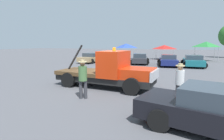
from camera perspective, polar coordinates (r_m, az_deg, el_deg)
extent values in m
plane|color=#545459|center=(10.58, -2.53, -5.49)|extent=(160.00, 160.00, 0.00)
cube|color=black|center=(10.47, -2.55, -2.69)|extent=(5.98, 2.21, 0.35)
cube|color=red|center=(9.61, 8.68, -1.06)|extent=(1.76, 1.83, 0.55)
cube|color=silver|center=(9.41, 13.78, -1.58)|extent=(0.24, 1.83, 0.50)
cube|color=red|center=(10.05, 0.68, 2.08)|extent=(1.42, 2.11, 1.46)
cube|color=brown|center=(11.17, -9.26, -0.60)|extent=(3.07, 2.22, 0.22)
cylinder|color=black|center=(11.43, -11.95, 4.01)|extent=(1.19, 0.20, 1.63)
cylinder|color=orange|center=(9.99, 0.69, 6.82)|extent=(0.18, 0.18, 0.20)
cylinder|color=black|center=(10.64, 9.67, -3.10)|extent=(0.88, 0.26, 0.88)
cylinder|color=black|center=(8.84, 6.31, -5.40)|extent=(0.88, 0.26, 0.88)
cylinder|color=black|center=(12.26, -8.38, -1.54)|extent=(0.88, 0.26, 0.88)
cylinder|color=black|center=(10.73, -14.06, -3.13)|extent=(0.88, 0.26, 0.88)
cylinder|color=black|center=(7.08, 19.99, -10.22)|extent=(0.68, 0.22, 0.68)
cylinder|color=black|center=(5.49, 15.15, -15.54)|extent=(0.68, 0.22, 0.68)
cylinder|color=#38383D|center=(8.15, 20.49, -7.34)|extent=(0.15, 0.15, 0.81)
cylinder|color=#38383D|center=(8.30, 21.41, -7.11)|extent=(0.15, 0.15, 0.81)
cylinder|color=white|center=(8.07, 21.22, -2.27)|extent=(0.37, 0.37, 0.64)
sphere|color=#A87A56|center=(8.00, 21.38, 0.75)|extent=(0.22, 0.22, 0.22)
torus|color=tan|center=(7.99, 21.41, 1.30)|extent=(0.38, 0.38, 0.05)
cylinder|color=tan|center=(7.99, 21.43, 1.61)|extent=(0.20, 0.20, 0.10)
cylinder|color=#38383D|center=(8.37, -10.14, -6.33)|extent=(0.16, 0.16, 0.86)
cylinder|color=#38383D|center=(8.35, -8.65, -6.33)|extent=(0.16, 0.16, 0.86)
cylinder|color=#4C7542|center=(8.20, -9.52, -1.13)|extent=(0.39, 0.39, 0.68)
sphere|color=brown|center=(8.14, -9.60, 2.04)|extent=(0.23, 0.23, 0.23)
torus|color=tan|center=(8.13, -9.61, 2.61)|extent=(0.41, 0.41, 0.06)
cylinder|color=tan|center=(8.13, -9.62, 2.94)|extent=(0.21, 0.21, 0.10)
cube|color=tan|center=(24.79, -6.42, 3.74)|extent=(2.24, 5.00, 0.60)
cube|color=#333D47|center=(24.55, -6.74, 4.97)|extent=(1.82, 2.16, 0.50)
cylinder|color=black|center=(26.69, -6.20, 3.64)|extent=(0.68, 0.22, 0.68)
cylinder|color=black|center=(25.79, -2.76, 3.52)|extent=(0.68, 0.22, 0.68)
cylinder|color=black|center=(23.94, -10.35, 3.01)|extent=(0.68, 0.22, 0.68)
cylinder|color=black|center=(22.93, -6.67, 2.86)|extent=(0.68, 0.22, 0.68)
cube|color=beige|center=(22.95, 1.51, 3.41)|extent=(2.43, 4.90, 0.60)
cube|color=#333D47|center=(22.70, 1.24, 4.75)|extent=(1.87, 2.17, 0.50)
cylinder|color=black|center=(24.79, 1.39, 3.33)|extent=(0.68, 0.22, 0.68)
cylinder|color=black|center=(24.04, 5.12, 3.14)|extent=(0.68, 0.22, 0.68)
cylinder|color=black|center=(22.00, -2.44, 2.67)|extent=(0.68, 0.22, 0.68)
cylinder|color=black|center=(21.15, 1.65, 2.45)|extent=(0.68, 0.22, 0.68)
cube|color=#2D2D33|center=(23.28, 9.13, 3.38)|extent=(2.56, 4.91, 0.60)
cube|color=#333D47|center=(23.00, 9.14, 4.69)|extent=(1.89, 2.20, 0.50)
cylinder|color=black|center=(24.92, 7.32, 3.29)|extent=(0.68, 0.22, 0.68)
cylinder|color=black|center=(24.86, 11.24, 3.18)|extent=(0.68, 0.22, 0.68)
cylinder|color=black|center=(21.77, 6.70, 2.56)|extent=(0.68, 0.22, 0.68)
cylinder|color=black|center=(21.70, 11.19, 2.44)|extent=(0.68, 0.22, 0.68)
cube|color=navy|center=(21.86, 17.80, 2.76)|extent=(2.46, 4.95, 0.60)
cube|color=#333D47|center=(21.58, 17.92, 4.15)|extent=(1.86, 2.20, 0.50)
cylinder|color=black|center=(23.43, 15.39, 2.73)|extent=(0.68, 0.22, 0.68)
cylinder|color=black|center=(23.56, 19.57, 2.57)|extent=(0.68, 0.22, 0.68)
cylinder|color=black|center=(20.22, 15.70, 1.86)|extent=(0.68, 0.22, 0.68)
cylinder|color=black|center=(20.37, 20.53, 1.68)|extent=(0.68, 0.22, 0.68)
cube|color=#196670|center=(21.91, 24.95, 2.39)|extent=(2.17, 4.36, 0.60)
cube|color=#333D47|center=(21.65, 25.11, 3.78)|extent=(1.80, 1.88, 0.50)
cylinder|color=black|center=(23.27, 22.27, 2.37)|extent=(0.68, 0.22, 0.68)
cylinder|color=black|center=(23.48, 26.72, 2.14)|extent=(0.68, 0.22, 0.68)
cylinder|color=black|center=(20.40, 22.85, 1.56)|extent=(0.68, 0.22, 0.68)
cylinder|color=black|center=(20.64, 27.91, 1.32)|extent=(0.68, 0.22, 0.68)
cylinder|color=#9E9EA3|center=(29.59, 1.06, 5.35)|extent=(0.07, 0.07, 1.91)
cylinder|color=#9E9EA3|center=(28.70, 6.59, 5.20)|extent=(0.07, 0.07, 1.91)
cylinder|color=#9E9EA3|center=(32.35, 2.87, 5.61)|extent=(0.07, 0.07, 1.91)
cylinder|color=#9E9EA3|center=(31.55, 7.95, 5.46)|extent=(0.07, 0.07, 1.91)
pyramid|color=#2D4CB7|center=(30.47, 4.65, 7.92)|extent=(2.94, 2.94, 0.74)
cylinder|color=#9E9EA3|center=(29.35, 13.45, 4.93)|extent=(0.07, 0.07, 1.74)
cylinder|color=#9E9EA3|center=(29.10, 19.33, 4.65)|extent=(0.07, 0.07, 1.74)
cylinder|color=#9E9EA3|center=(32.32, 14.19, 5.20)|extent=(0.07, 0.07, 1.74)
cylinder|color=#9E9EA3|center=(32.09, 19.53, 4.95)|extent=(0.07, 0.07, 1.74)
pyramid|color=red|center=(30.64, 16.72, 7.20)|extent=(3.00, 3.00, 0.67)
cylinder|color=#9E9EA3|center=(28.64, 25.67, 4.63)|extent=(0.07, 0.07, 2.12)
cylinder|color=#9E9EA3|center=(29.00, 31.39, 4.27)|extent=(0.07, 0.07, 2.12)
cylinder|color=#9E9EA3|center=(31.52, 25.29, 4.93)|extent=(0.07, 0.07, 2.12)
cylinder|color=#9E9EA3|center=(31.85, 30.50, 4.60)|extent=(0.07, 0.07, 2.12)
pyramid|color=#287F38|center=(30.18, 28.41, 7.40)|extent=(2.90, 2.90, 0.82)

